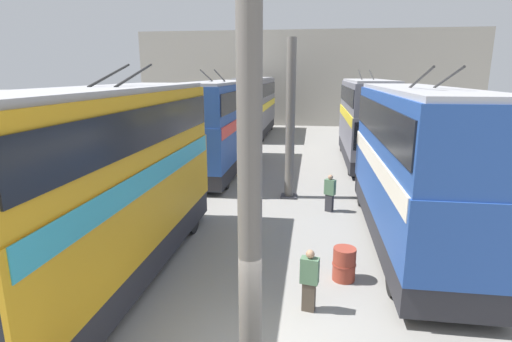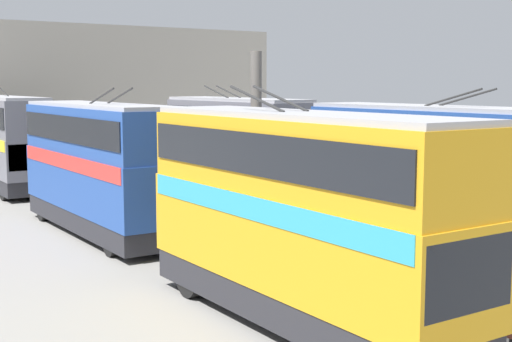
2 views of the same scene
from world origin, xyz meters
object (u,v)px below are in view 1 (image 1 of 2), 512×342
bus_left_far (366,116)px  bus_left_near (414,158)px  person_by_left_row (330,192)px  oil_drum (344,264)px  bus_right_far (255,103)px  person_aisle_midway (309,279)px  bus_right_near (107,176)px  bus_right_mid (220,121)px

bus_left_far → bus_left_near: bearing=180.0°
person_by_left_row → oil_drum: (-5.57, -0.19, -0.35)m
bus_right_far → person_aisle_midway: size_ratio=6.70×
bus_left_near → bus_right_near: bus_right_near is taller
bus_left_near → bus_left_far: (12.52, -0.00, 0.03)m
bus_left_near → bus_right_mid: 12.30m
bus_right_mid → bus_right_far: size_ratio=1.02×
bus_right_far → person_by_left_row: (-20.25, -5.95, -2.09)m
bus_right_near → bus_right_far: (26.71, 0.00, -0.04)m
bus_left_far → bus_right_near: size_ratio=0.98×
bus_right_mid → oil_drum: bus_right_mid is taller
oil_drum → bus_right_near: bearing=98.2°
bus_right_mid → person_aisle_midway: bearing=-158.8°
person_by_left_row → person_aisle_midway: person_aisle_midway is taller
bus_left_near → bus_right_far: size_ratio=0.98×
bus_left_near → bus_right_mid: (8.97, 8.41, -0.00)m
bus_right_near → oil_drum: bus_right_near is taller
person_by_left_row → bus_right_mid: bearing=70.6°
bus_right_near → bus_right_mid: bus_right_near is taller
bus_left_far → bus_right_near: bus_right_near is taller
person_by_left_row → person_aisle_midway: bearing=-158.6°
bus_left_far → bus_right_mid: bearing=112.9°
bus_left_near → oil_drum: 4.40m
bus_right_near → person_aisle_midway: 5.68m
bus_left_near → person_aisle_midway: 5.89m
bus_left_near → bus_right_far: bearing=20.1°
bus_left_near → bus_right_mid: bus_left_near is taller
person_by_left_row → oil_drum: bearing=-150.8°
bus_right_far → person_by_left_row: 21.21m
bus_left_far → bus_right_mid: size_ratio=0.95×
oil_drum → bus_left_far: bearing=-8.4°
bus_left_near → person_aisle_midway: (-4.49, 3.19, -2.06)m
bus_left_near → bus_right_far: (22.93, 8.41, 0.03)m
person_aisle_midway → bus_right_near: bearing=-86.8°
bus_right_far → oil_drum: bearing=-166.6°
bus_left_near → person_by_left_row: bus_left_near is taller
bus_right_near → bus_right_far: bus_right_near is taller
bus_right_near → oil_drum: bearing=-81.8°
bus_right_mid → bus_right_near: bearing=180.0°
bus_right_far → oil_drum: size_ratio=11.29×
bus_left_far → person_aisle_midway: bus_left_far is taller
bus_left_far → bus_right_far: (10.41, 8.41, -0.00)m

